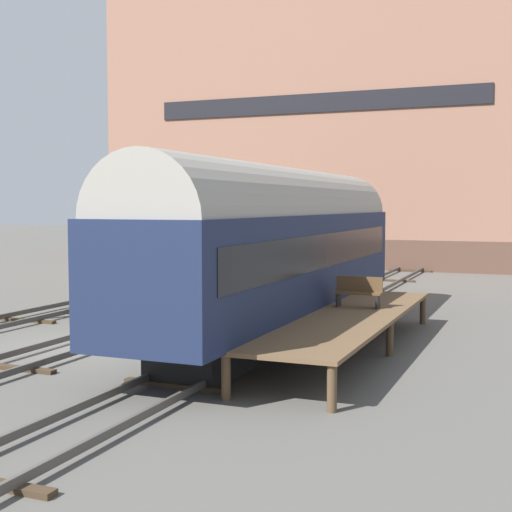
% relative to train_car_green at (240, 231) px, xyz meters
% --- Properties ---
extents(ground_plane, '(200.00, 200.00, 0.00)m').
position_rel_train_car_green_xyz_m(ground_plane, '(0.00, -11.38, -2.95)').
color(ground_plane, '#56544F').
extents(track_middle, '(2.60, 60.00, 0.26)m').
position_rel_train_car_green_xyz_m(track_middle, '(0.00, -11.38, -2.81)').
color(track_middle, '#4C4742').
rests_on(track_middle, ground).
extents(track_right, '(2.60, 60.00, 0.26)m').
position_rel_train_car_green_xyz_m(track_right, '(4.65, -11.38, -2.81)').
color(track_right, '#4C4742').
rests_on(track_right, ground).
extents(train_car_green, '(3.09, 15.99, 5.23)m').
position_rel_train_car_green_xyz_m(train_car_green, '(0.00, 0.00, 0.00)').
color(train_car_green, black).
rests_on(train_car_green, ground).
extents(train_car_navy, '(3.12, 16.86, 5.26)m').
position_rel_train_car_green_xyz_m(train_car_navy, '(4.65, -7.72, 0.02)').
color(train_car_navy, black).
rests_on(train_car_navy, ground).
extents(station_platform, '(2.60, 11.63, 1.05)m').
position_rel_train_car_green_xyz_m(station_platform, '(7.27, -9.24, -1.99)').
color(station_platform, brown).
rests_on(station_platform, ground).
extents(bench, '(1.40, 0.40, 0.91)m').
position_rel_train_car_green_xyz_m(bench, '(7.15, -7.62, -1.42)').
color(bench, brown).
rests_on(bench, station_platform).
extents(warehouse_building, '(31.09, 13.66, 19.25)m').
position_rel_train_car_green_xyz_m(warehouse_building, '(-1.59, 22.56, 6.67)').
color(warehouse_building, brown).
rests_on(warehouse_building, ground).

